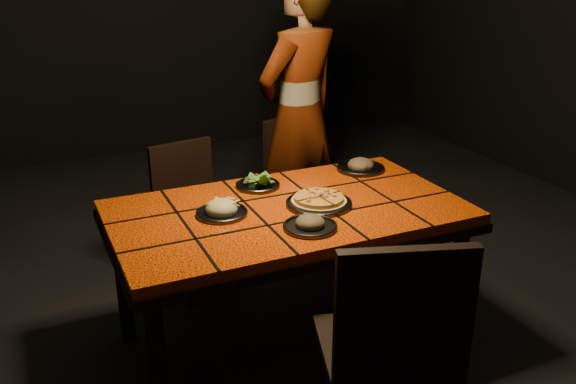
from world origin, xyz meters
name	(u,v)px	position (x,y,z in m)	size (l,w,h in m)	color
room_shell	(287,41)	(0.00, 0.00, 1.50)	(6.04, 7.04, 3.08)	black
dining_table	(287,223)	(0.00, 0.00, 0.67)	(1.62, 0.92, 0.75)	#FF4B08
chair_near	(391,345)	(-0.01, -0.89, 0.57)	(0.57, 0.57, 1.00)	black
chair_far_left	(191,206)	(-0.24, 0.82, 0.48)	(0.45, 0.45, 0.84)	black
chair_far_right	(298,176)	(0.52, 0.97, 0.50)	(0.51, 0.51, 0.88)	black
diner	(299,117)	(0.51, 0.94, 0.90)	(0.65, 0.43, 1.79)	brown
plate_pizza	(319,202)	(0.14, -0.04, 0.77)	(0.31, 0.31, 0.04)	#3E3F44
plate_pasta	(222,210)	(-0.30, 0.04, 0.77)	(0.23, 0.23, 0.08)	#3E3F44
plate_salad	(258,182)	(-0.03, 0.30, 0.78)	(0.22, 0.22, 0.07)	#3E3F44
plate_mushroom_a	(310,224)	(-0.01, -0.25, 0.77)	(0.23, 0.23, 0.08)	#3E3F44
plate_mushroom_b	(361,166)	(0.57, 0.31, 0.77)	(0.26, 0.26, 0.08)	#3E3F44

